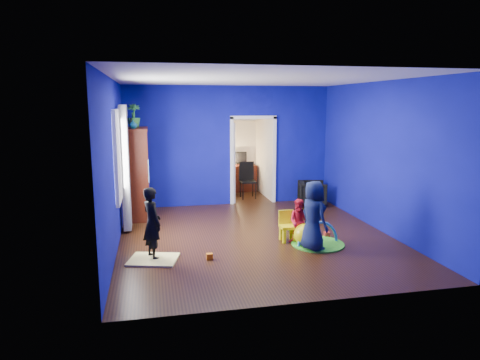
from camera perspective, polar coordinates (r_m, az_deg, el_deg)
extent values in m
cube|color=black|center=(8.12, 2.12, -7.58)|extent=(5.00, 5.50, 0.01)
cube|color=white|center=(7.75, 2.26, 13.32)|extent=(5.00, 5.50, 0.01)
cube|color=#0A0D79|center=(10.47, -1.45, 4.56)|extent=(5.00, 0.02, 2.90)
cube|color=#0A0D79|center=(5.21, 9.51, -1.30)|extent=(5.00, 0.02, 2.90)
cube|color=#0A0D79|center=(7.60, -16.44, 2.01)|extent=(0.02, 5.50, 2.90)
cube|color=#0A0D79|center=(8.75, 18.32, 2.93)|extent=(0.02, 5.50, 2.90)
imported|color=black|center=(10.66, 9.60, -1.75)|extent=(0.79, 0.77, 0.60)
imported|color=black|center=(7.01, -11.64, -5.66)|extent=(0.43, 0.51, 1.17)
imported|color=#0F1639|center=(7.36, 9.77, -4.73)|extent=(0.54, 0.67, 1.20)
imported|color=red|center=(7.68, 7.97, -5.54)|extent=(0.50, 0.47, 0.82)
imported|color=#0D566C|center=(9.17, -14.08, 7.22)|extent=(0.22, 0.22, 0.18)
imported|color=green|center=(9.68, -14.01, 8.33)|extent=(0.31, 0.31, 0.51)
cube|color=#3F1A0A|center=(9.58, -13.74, 0.90)|extent=(0.58, 1.14, 1.96)
cube|color=silver|center=(9.57, -13.51, 1.15)|extent=(0.46, 0.70, 0.54)
cube|color=#F2E07A|center=(7.09, -11.47, -10.34)|extent=(0.88, 0.78, 0.03)
sphere|color=yellow|center=(7.68, 8.64, -7.21)|extent=(0.39, 0.39, 0.39)
cube|color=yellow|center=(7.86, 6.41, -6.34)|extent=(0.28, 0.28, 0.50)
cylinder|color=#4EA324|center=(7.81, 10.34, -8.38)|extent=(0.93, 0.93, 0.02)
torus|color=#3F8CD8|center=(7.80, 10.34, -8.33)|extent=(0.83, 0.20, 0.83)
cube|color=white|center=(7.93, -16.17, 3.08)|extent=(0.03, 0.95, 1.55)
cube|color=slate|center=(8.51, -15.04, 1.55)|extent=(0.14, 0.42, 2.40)
cube|color=white|center=(10.64, 1.74, 2.48)|extent=(1.16, 0.10, 2.10)
cube|color=#3D140A|center=(12.20, 0.06, 0.26)|extent=(0.88, 0.44, 0.75)
cube|color=black|center=(12.23, -0.05, 3.01)|extent=(0.40, 0.05, 0.32)
sphere|color=#FFD88C|center=(12.12, -1.29, 2.85)|extent=(0.14, 0.14, 0.14)
cube|color=black|center=(11.26, 1.07, -0.13)|extent=(0.40, 0.40, 0.92)
cube|color=white|center=(12.14, -0.04, 8.03)|extent=(0.88, 0.24, 0.04)
cube|color=red|center=(8.24, 11.51, -7.14)|extent=(0.10, 0.08, 0.10)
sphere|color=#288EE5|center=(9.43, 10.39, -4.87)|extent=(0.11, 0.11, 0.11)
cube|color=orange|center=(6.99, -4.08, -10.14)|extent=(0.10, 0.08, 0.10)
sphere|color=green|center=(8.50, 6.71, -6.43)|extent=(0.11, 0.11, 0.11)
cube|color=#D04EBD|center=(8.94, 10.13, -5.72)|extent=(0.10, 0.08, 0.10)
cube|color=orange|center=(9.14, 10.04, -5.38)|extent=(0.10, 0.08, 0.10)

